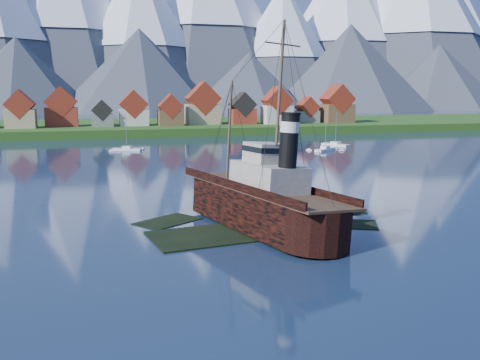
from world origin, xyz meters
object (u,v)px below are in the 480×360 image
object	(u,v)px
tugboat_wreck	(255,199)
sailboat_e	(335,145)
sailboat_d	(325,150)
sailboat_c	(127,150)

from	to	relation	value
tugboat_wreck	sailboat_e	xyz separation A→B (m)	(51.97, 85.94, -3.02)
tugboat_wreck	sailboat_d	distance (m)	86.04
sailboat_c	tugboat_wreck	bearing A→B (deg)	-150.70
tugboat_wreck	sailboat_c	xyz separation A→B (m)	(-10.16, 89.38, -3.01)
tugboat_wreck	sailboat_e	bearing A→B (deg)	44.32
sailboat_d	sailboat_e	bearing A→B (deg)	107.00
tugboat_wreck	sailboat_c	world-z (taller)	tugboat_wreck
sailboat_d	sailboat_e	world-z (taller)	sailboat_d
sailboat_e	sailboat_d	bearing A→B (deg)	-154.89
sailboat_c	sailboat_e	distance (m)	62.22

